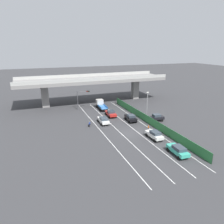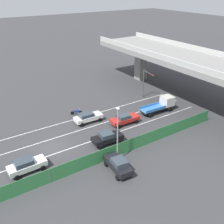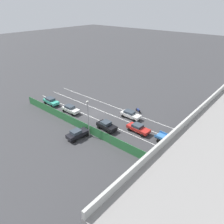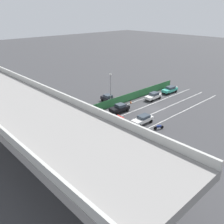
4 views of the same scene
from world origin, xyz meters
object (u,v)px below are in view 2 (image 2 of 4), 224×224
(car_sedan_white, at_px, (88,117))
(traffic_cone, at_px, (78,161))
(car_sedan_red, at_px, (124,119))
(parked_sedan_dark, at_px, (118,164))
(traffic_light, at_px, (147,79))
(flatbed_truck_blue, at_px, (162,104))
(car_sedan_black, at_px, (107,138))
(street_lamp, at_px, (118,129))
(car_hatchback_white, at_px, (26,165))
(motorcycle, at_px, (76,112))

(car_sedan_white, relative_size, traffic_cone, 6.45)
(car_sedan_red, distance_m, parked_sedan_dark, 11.64)
(parked_sedan_dark, distance_m, traffic_light, 22.19)
(car_sedan_white, bearing_deg, flatbed_truck_blue, 74.82)
(car_sedan_black, distance_m, traffic_light, 17.12)
(traffic_light, bearing_deg, car_sedan_red, -59.02)
(car_sedan_red, relative_size, street_lamp, 0.65)
(parked_sedan_dark, bearing_deg, car_hatchback_white, -123.18)
(car_hatchback_white, height_order, flatbed_truck_blue, flatbed_truck_blue)
(motorcycle, bearing_deg, car_hatchback_white, -48.51)
(car_sedan_red, height_order, car_hatchback_white, car_hatchback_white)
(flatbed_truck_blue, bearing_deg, street_lamp, -63.13)
(motorcycle, height_order, street_lamp, street_lamp)
(street_lamp, bearing_deg, parked_sedan_dark, -31.86)
(car_sedan_white, xyz_separation_m, traffic_cone, (8.72, -6.24, -0.57))
(motorcycle, relative_size, parked_sedan_dark, 0.42)
(flatbed_truck_blue, xyz_separation_m, traffic_cone, (5.30, -18.85, -0.93))
(flatbed_truck_blue, height_order, street_lamp, street_lamp)
(car_sedan_black, bearing_deg, street_lamp, -14.16)
(car_sedan_white, height_order, parked_sedan_dark, parked_sedan_dark)
(car_sedan_red, height_order, car_sedan_white, car_sedan_white)
(car_sedan_black, bearing_deg, flatbed_truck_blue, 104.42)
(car_sedan_black, xyz_separation_m, traffic_light, (-8.77, 14.40, 3.00))
(street_lamp, relative_size, traffic_cone, 10.27)
(car_sedan_black, bearing_deg, car_sedan_red, 121.96)
(car_sedan_white, xyz_separation_m, street_lamp, (10.70, -1.75, 3.48))
(car_sedan_black, bearing_deg, car_hatchback_white, -90.59)
(car_sedan_red, bearing_deg, car_sedan_white, -128.84)
(car_hatchback_white, distance_m, traffic_light, 27.06)
(car_sedan_red, relative_size, car_hatchback_white, 1.07)
(car_sedan_red, height_order, street_lamp, street_lamp)
(car_sedan_black, bearing_deg, motorcycle, 177.31)
(street_lamp, bearing_deg, car_sedan_white, 170.70)
(car_hatchback_white, xyz_separation_m, traffic_cone, (1.97, 5.61, -0.60))
(motorcycle, bearing_deg, traffic_cone, -26.00)
(car_hatchback_white, relative_size, motorcycle, 2.43)
(car_sedan_white, xyz_separation_m, flatbed_truck_blue, (3.42, 12.61, 0.36))
(traffic_light, bearing_deg, car_sedan_black, -58.66)
(street_lamp, xyz_separation_m, traffic_cone, (-1.98, -4.49, -4.06))
(car_hatchback_white, distance_m, flatbed_truck_blue, 24.69)
(car_sedan_white, relative_size, motorcycle, 2.50)
(car_sedan_red, bearing_deg, car_sedan_black, -58.04)
(motorcycle, bearing_deg, car_sedan_white, 4.95)
(parked_sedan_dark, bearing_deg, traffic_light, 131.22)
(traffic_light, relative_size, street_lamp, 0.76)
(car_sedan_red, distance_m, car_sedan_white, 5.73)
(car_sedan_red, relative_size, traffic_cone, 6.70)
(car_sedan_black, distance_m, motorcycle, 10.35)
(car_sedan_white, xyz_separation_m, parked_sedan_dark, (12.59, -2.93, 0.04))
(car_sedan_black, xyz_separation_m, car_hatchback_white, (-0.11, -11.07, 0.00))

